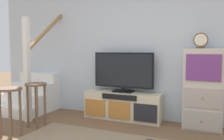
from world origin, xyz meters
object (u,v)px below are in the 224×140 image
side_cabinet (203,89)px  desk_clock (201,41)px  bar_stool_near (10,101)px  television (123,71)px  media_console (123,106)px  bar_stool_far (36,94)px

side_cabinet → desk_clock: desk_clock is taller
desk_clock → bar_stool_near: (-2.44, -1.44, -0.86)m
television → desk_clock: bearing=-1.3°
media_console → desk_clock: 1.72m
television → side_cabinet: size_ratio=0.87×
media_console → bar_stool_far: 1.50m
media_console → bar_stool_far: (-1.14, -0.94, 0.28)m
media_console → side_cabinet: 1.39m
media_console → desk_clock: desk_clock is taller
television → side_cabinet: side_cabinet is taller
desk_clock → bar_stool_near: 2.96m
media_console → bar_stool_far: bar_stool_far is taller
side_cabinet → bar_stool_far: (-2.47, -0.95, -0.10)m
side_cabinet → bar_stool_far: bearing=-159.0°
television → bar_stool_near: bearing=-128.4°
bar_stool_near → media_console: bearing=51.2°
bar_stool_far → side_cabinet: bearing=21.0°
desk_clock → television: bearing=178.7°
side_cabinet → bar_stool_far: side_cabinet is taller
side_cabinet → bar_stool_far: 2.65m
side_cabinet → media_console: bearing=-179.6°
media_console → television: 0.62m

